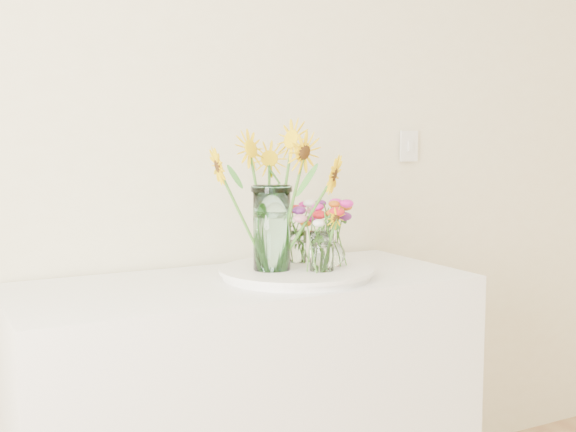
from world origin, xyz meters
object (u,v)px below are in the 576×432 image
(counter, at_px, (245,421))
(small_vase_c, at_px, (297,247))
(tray, at_px, (296,274))
(mason_jar, at_px, (272,228))
(small_vase_b, at_px, (331,246))
(small_vase_a, at_px, (322,252))

(counter, xyz_separation_m, small_vase_c, (0.22, 0.06, 0.53))
(tray, distance_m, mason_jar, 0.17)
(tray, xyz_separation_m, small_vase_b, (0.12, -0.01, 0.08))
(counter, relative_size, tray, 3.05)
(counter, height_order, small_vase_b, small_vase_b)
(small_vase_a, height_order, small_vase_c, small_vase_a)
(counter, height_order, small_vase_a, small_vase_a)
(counter, height_order, mason_jar, mason_jar)
(mason_jar, relative_size, small_vase_b, 1.97)
(counter, bearing_deg, small_vase_a, -29.42)
(tray, height_order, small_vase_a, small_vase_a)
(small_vase_c, bearing_deg, tray, -119.52)
(tray, bearing_deg, small_vase_c, 60.48)
(small_vase_c, bearing_deg, mason_jar, -147.18)
(counter, distance_m, small_vase_c, 0.57)
(counter, bearing_deg, small_vase_c, 14.95)
(tray, height_order, small_vase_c, small_vase_c)
(counter, relative_size, small_vase_a, 11.01)
(tray, bearing_deg, small_vase_b, -4.40)
(small_vase_c, bearing_deg, small_vase_b, -60.23)
(tray, relative_size, small_vase_c, 4.23)
(counter, distance_m, small_vase_a, 0.59)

